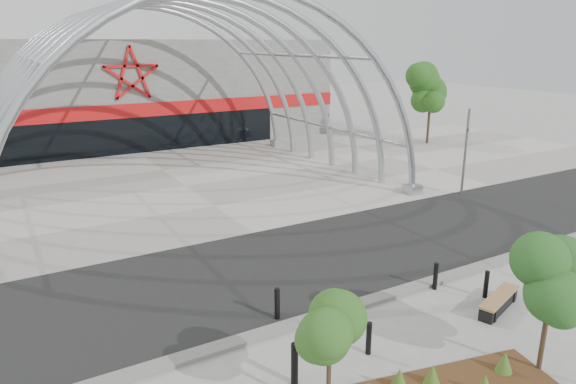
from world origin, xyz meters
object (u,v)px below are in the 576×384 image
object	(u,v)px
bench_1	(499,303)
bollard_2	(369,338)
street_tree_0	(330,322)
signal_pole	(465,151)
street_tree_1	(553,275)

from	to	relation	value
bench_1	bollard_2	world-z (taller)	bollard_2
bench_1	bollard_2	xyz separation A→B (m)	(-4.89, 0.16, 0.23)
street_tree_0	bench_1	distance (m)	7.52
signal_pole	street_tree_0	bearing A→B (deg)	-146.57
street_tree_1	bollard_2	xyz separation A→B (m)	(-3.16, 2.72, -2.15)
signal_pole	street_tree_1	world-z (taller)	signal_pole
bench_1	signal_pole	bearing A→B (deg)	46.82
signal_pole	street_tree_0	size ratio (longest dim) A/B	1.42
signal_pole	bollard_2	world-z (taller)	signal_pole
bollard_2	street_tree_0	bearing A→B (deg)	-148.05
street_tree_0	bench_1	bearing A→B (deg)	9.78
bollard_2	street_tree_1	bearing A→B (deg)	-40.65
street_tree_0	signal_pole	bearing A→B (deg)	33.43
signal_pole	bench_1	world-z (taller)	signal_pole
street_tree_1	street_tree_0	bearing A→B (deg)	166.15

